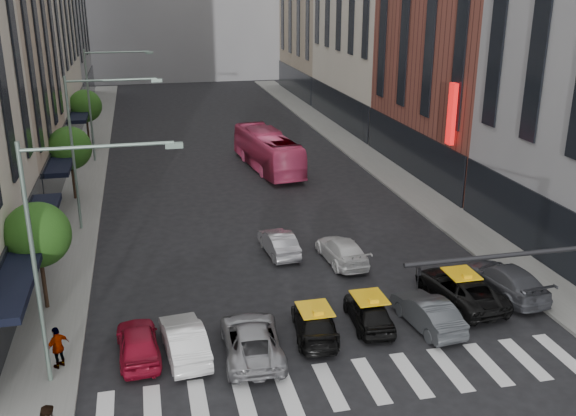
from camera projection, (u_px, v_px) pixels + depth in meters
ground at (370, 407)px, 22.38m from camera, size 160.00×160.00×0.00m
sidewalk_left at (84, 182)px, 47.48m from camera, size 3.00×96.00×0.15m
sidewalk_right at (377, 164)px, 52.38m from camera, size 3.00×96.00×0.15m
tree_near at (37, 235)px, 27.85m from camera, size 2.88×2.88×4.95m
tree_mid at (70, 148)px, 42.56m from camera, size 2.88×2.88×4.95m
tree_far at (85, 106)px, 57.27m from camera, size 2.88×2.88×4.95m
streetlamp_near at (60, 233)px, 21.96m from camera, size 5.38×0.25×9.00m
streetlamp_mid at (88, 133)px, 36.67m from camera, size 5.38×0.25×9.00m
streetlamp_far at (100, 90)px, 51.38m from camera, size 5.38×0.25×9.00m
liberty_sign at (452, 114)px, 41.47m from camera, size 0.30×0.70×4.00m
car_red at (138, 342)px, 25.16m from camera, size 1.85×4.04×1.34m
car_white_front at (184, 339)px, 25.30m from camera, size 1.89×4.36×1.39m
car_silver at (252, 339)px, 25.36m from camera, size 2.53×5.00×1.36m
taxi_left at (315, 323)px, 26.74m from camera, size 2.27×4.39×1.22m
taxi_center at (369, 311)px, 27.55m from camera, size 1.79×3.92×1.30m
car_grey_mid at (427, 312)px, 27.44m from camera, size 1.93×4.29×1.37m
taxi_right at (460, 288)px, 29.49m from camera, size 2.88×5.42×1.45m
car_grey_curb at (505, 280)px, 30.34m from camera, size 2.56×5.25×1.47m
car_row2_left at (279, 243)px, 34.88m from camera, size 1.70×4.07×1.31m
car_row2_right at (342, 250)px, 33.88m from camera, size 2.07×4.57×1.30m
bus at (268, 151)px, 50.64m from camera, size 3.83×11.07×3.02m
pedestrian_far at (58, 347)px, 24.20m from camera, size 1.01×0.98×1.69m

